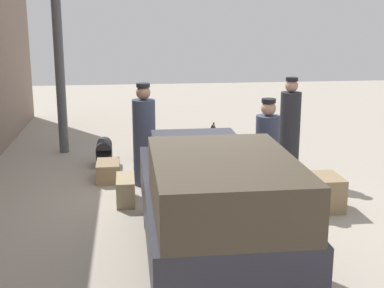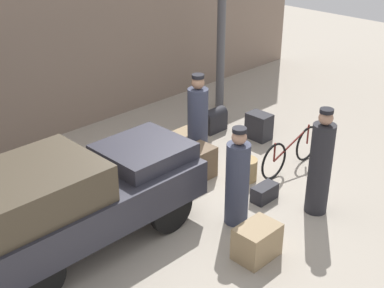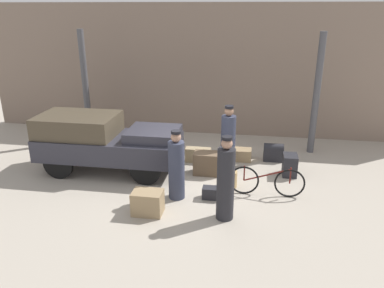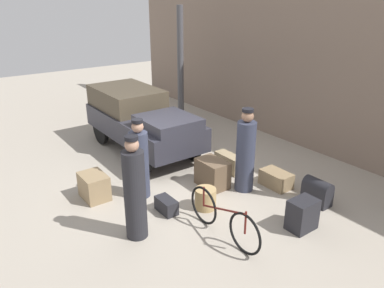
# 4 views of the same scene
# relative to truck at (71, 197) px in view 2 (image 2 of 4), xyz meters

# --- Properties ---
(ground_plane) EXTENTS (30.00, 30.00, 0.00)m
(ground_plane) POSITION_rel_truck_xyz_m (2.26, -0.26, -0.90)
(ground_plane) COLOR #A89E8E
(station_building_facade) EXTENTS (16.00, 0.15, 4.50)m
(station_building_facade) POSITION_rel_truck_xyz_m (2.26, 3.82, 1.35)
(station_building_facade) COLOR gray
(station_building_facade) RESTS_ON ground
(canopy_pillar_right) EXTENTS (0.20, 0.20, 3.70)m
(canopy_pillar_right) POSITION_rel_truck_xyz_m (5.88, 2.39, 0.94)
(canopy_pillar_right) COLOR #4C4C51
(canopy_pillar_right) RESTS_ON ground
(truck) EXTENTS (3.87, 1.59, 1.58)m
(truck) POSITION_rel_truck_xyz_m (0.00, 0.00, 0.00)
(truck) COLOR black
(truck) RESTS_ON ground
(bicycle) EXTENTS (1.82, 0.04, 0.78)m
(bicycle) POSITION_rel_truck_xyz_m (4.42, -0.83, -0.53)
(bicycle) COLOR black
(bicycle) RESTS_ON ground
(wicker_basket) EXTENTS (0.43, 0.43, 0.42)m
(wicker_basket) POSITION_rel_truck_xyz_m (3.48, -0.48, -0.69)
(wicker_basket) COLOR tan
(wicker_basket) RESTS_ON ground
(porter_carrying_trunk) EXTENTS (0.38, 0.38, 1.88)m
(porter_carrying_trunk) POSITION_rel_truck_xyz_m (3.50, -2.02, -0.04)
(porter_carrying_trunk) COLOR #232328
(porter_carrying_trunk) RESTS_ON ground
(conductor_in_dark_uniform) EXTENTS (0.39, 0.39, 1.70)m
(conductor_in_dark_uniform) POSITION_rel_truck_xyz_m (2.29, -1.27, -0.13)
(conductor_in_dark_uniform) COLOR #33384C
(conductor_in_dark_uniform) RESTS_ON ground
(porter_with_bicycle) EXTENTS (0.40, 0.40, 1.84)m
(porter_with_bicycle) POSITION_rel_truck_xyz_m (3.37, 0.69, -0.06)
(porter_with_bicycle) COLOR #33384C
(porter_with_bicycle) RESTS_ON ground
(suitcase_small_leather) EXTENTS (0.73, 0.48, 0.61)m
(suitcase_small_leather) POSITION_rel_truck_xyz_m (2.84, 0.22, -0.60)
(suitcase_small_leather) COLOR brown
(suitcase_small_leather) RESTS_ON ground
(suitcase_black_upright) EXTENTS (0.68, 0.42, 0.35)m
(suitcase_black_upright) POSITION_rel_truck_xyz_m (3.69, 1.35, -0.73)
(suitcase_black_upright) COLOR #937A56
(suitcase_black_upright) RESTS_ON ground
(trunk_large_brown) EXTENTS (0.66, 0.48, 0.53)m
(trunk_large_brown) POSITION_rel_truck_xyz_m (1.80, -2.10, -0.64)
(trunk_large_brown) COLOR #937A56
(trunk_large_brown) RESTS_ON ground
(suitcase_tan_flat) EXTENTS (0.50, 0.26, 0.29)m
(suitcase_tan_flat) POSITION_rel_truck_xyz_m (3.15, -1.19, -0.76)
(suitcase_tan_flat) COLOR #232328
(suitcase_tan_flat) RESTS_ON ground
(trunk_wicker_pale) EXTENTS (0.75, 0.30, 0.42)m
(trunk_wicker_pale) POSITION_rel_truck_xyz_m (2.47, 1.04, -0.70)
(trunk_wicker_pale) COLOR #9E8966
(trunk_wicker_pale) RESTS_ON ground
(trunk_umber_medium) EXTENTS (0.37, 0.52, 0.58)m
(trunk_umber_medium) POSITION_rel_truck_xyz_m (5.08, 0.49, -0.61)
(trunk_umber_medium) COLOR #232328
(trunk_umber_medium) RESTS_ON ground
(trunk_barrel_dark) EXTENTS (0.58, 0.31, 0.54)m
(trunk_barrel_dark) POSITION_rel_truck_xyz_m (4.68, 1.46, -0.63)
(trunk_barrel_dark) COLOR #232328
(trunk_barrel_dark) RESTS_ON ground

